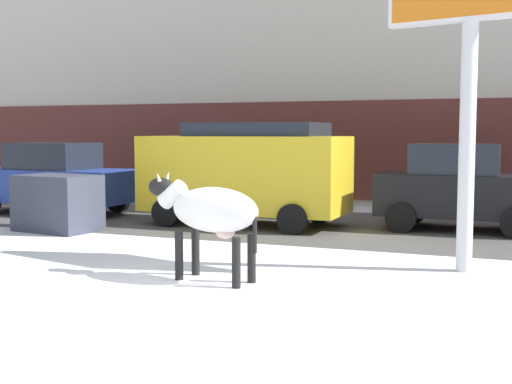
% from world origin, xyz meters
% --- Properties ---
extents(ground_plane, '(120.00, 120.00, 0.00)m').
position_xyz_m(ground_plane, '(0.00, 0.00, 0.00)').
color(ground_plane, white).
extents(road_strip, '(60.00, 5.60, 0.01)m').
position_xyz_m(road_strip, '(0.00, 7.26, 0.00)').
color(road_strip, '#514F4C').
rests_on(road_strip, ground).
extents(cow_holstein, '(1.93, 0.84, 1.54)m').
position_xyz_m(cow_holstein, '(0.29, 1.30, 1.00)').
color(cow_holstein, silver).
rests_on(cow_holstein, ground).
extents(car_blue_sedan, '(4.22, 2.01, 1.84)m').
position_xyz_m(car_blue_sedan, '(-6.95, 6.96, 0.91)').
color(car_blue_sedan, '#233D9E').
rests_on(car_blue_sedan, ground).
extents(car_yellow_van, '(4.62, 2.16, 2.32)m').
position_xyz_m(car_yellow_van, '(-1.48, 6.79, 1.24)').
color(car_yellow_van, gold).
rests_on(car_yellow_van, ground).
extents(car_black_hatchback, '(3.52, 1.95, 1.86)m').
position_xyz_m(car_black_hatchback, '(3.12, 7.73, 0.93)').
color(car_black_hatchback, black).
rests_on(car_black_hatchback, ground).
extents(dumpster, '(1.84, 1.32, 1.20)m').
position_xyz_m(dumpster, '(-4.87, 4.46, 0.60)').
color(dumpster, '#383D4C').
rests_on(dumpster, ground).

